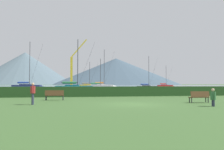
{
  "coord_description": "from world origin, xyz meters",
  "views": [
    {
      "loc": [
        -4.43,
        -16.95,
        1.57
      ],
      "look_at": [
        8.76,
        60.84,
        4.63
      ],
      "focal_mm": 36.38,
      "sensor_mm": 36.0,
      "label": 1
    }
  ],
  "objects_px": {
    "sailboat_slip_5": "(103,86)",
    "dock_crane": "(72,74)",
    "person_standing_walker": "(33,92)",
    "sailboat_slip_3": "(88,86)",
    "sailboat_slip_6": "(99,87)",
    "sailboat_slip_10": "(165,86)",
    "park_bench_near_path": "(55,95)",
    "sailboat_slip_12": "(75,88)",
    "person_seated_viewer": "(213,96)",
    "sailboat_slip_7": "(27,87)",
    "park_bench_under_tree": "(199,96)",
    "sailboat_slip_1": "(148,87)"
  },
  "relations": [
    {
      "from": "sailboat_slip_3",
      "to": "sailboat_slip_10",
      "type": "xyz_separation_m",
      "value": [
        34.81,
        2.01,
        -0.09
      ]
    },
    {
      "from": "sailboat_slip_3",
      "to": "dock_crane",
      "type": "xyz_separation_m",
      "value": [
        -6.61,
        -14.68,
        4.35
      ]
    },
    {
      "from": "person_standing_walker",
      "to": "sailboat_slip_3",
      "type": "bearing_deg",
      "value": 86.34
    },
    {
      "from": "sailboat_slip_3",
      "to": "dock_crane",
      "type": "relative_size",
      "value": 0.62
    },
    {
      "from": "sailboat_slip_7",
      "to": "person_standing_walker",
      "type": "xyz_separation_m",
      "value": [
        10.1,
        -50.77,
        0.19
      ]
    },
    {
      "from": "sailboat_slip_6",
      "to": "park_bench_near_path",
      "type": "distance_m",
      "value": 47.0
    },
    {
      "from": "park_bench_under_tree",
      "to": "person_standing_walker",
      "type": "height_order",
      "value": "person_standing_walker"
    },
    {
      "from": "park_bench_near_path",
      "to": "dock_crane",
      "type": "height_order",
      "value": "dock_crane"
    },
    {
      "from": "sailboat_slip_1",
      "to": "park_bench_near_path",
      "type": "height_order",
      "value": "sailboat_slip_1"
    },
    {
      "from": "sailboat_slip_3",
      "to": "sailboat_slip_5",
      "type": "height_order",
      "value": "sailboat_slip_5"
    },
    {
      "from": "dock_crane",
      "to": "sailboat_slip_10",
      "type": "bearing_deg",
      "value": 21.95
    },
    {
      "from": "sailboat_slip_12",
      "to": "park_bench_near_path",
      "type": "relative_size",
      "value": 6.06
    },
    {
      "from": "person_seated_viewer",
      "to": "sailboat_slip_6",
      "type": "bearing_deg",
      "value": 104.65
    },
    {
      "from": "sailboat_slip_12",
      "to": "park_bench_near_path",
      "type": "distance_m",
      "value": 24.84
    },
    {
      "from": "park_bench_near_path",
      "to": "person_standing_walker",
      "type": "relative_size",
      "value": 1.07
    },
    {
      "from": "sailboat_slip_5",
      "to": "dock_crane",
      "type": "height_order",
      "value": "dock_crane"
    },
    {
      "from": "sailboat_slip_6",
      "to": "sailboat_slip_7",
      "type": "relative_size",
      "value": 0.67
    },
    {
      "from": "dock_crane",
      "to": "sailboat_slip_1",
      "type": "bearing_deg",
      "value": -36.98
    },
    {
      "from": "sailboat_slip_12",
      "to": "person_seated_viewer",
      "type": "distance_m",
      "value": 33.9
    },
    {
      "from": "park_bench_under_tree",
      "to": "sailboat_slip_10",
      "type": "bearing_deg",
      "value": 66.23
    },
    {
      "from": "park_bench_near_path",
      "to": "sailboat_slip_6",
      "type": "bearing_deg",
      "value": 81.06
    },
    {
      "from": "sailboat_slip_1",
      "to": "sailboat_slip_5",
      "type": "height_order",
      "value": "sailboat_slip_5"
    },
    {
      "from": "sailboat_slip_3",
      "to": "park_bench_under_tree",
      "type": "relative_size",
      "value": 6.29
    },
    {
      "from": "sailboat_slip_5",
      "to": "sailboat_slip_10",
      "type": "relative_size",
      "value": 1.42
    },
    {
      "from": "sailboat_slip_1",
      "to": "sailboat_slip_7",
      "type": "bearing_deg",
      "value": 174.24
    },
    {
      "from": "sailboat_slip_6",
      "to": "sailboat_slip_10",
      "type": "distance_m",
      "value": 44.09
    },
    {
      "from": "sailboat_slip_6",
      "to": "person_standing_walker",
      "type": "distance_m",
      "value": 51.6
    },
    {
      "from": "sailboat_slip_10",
      "to": "sailboat_slip_6",
      "type": "bearing_deg",
      "value": -131.98
    },
    {
      "from": "sailboat_slip_10",
      "to": "sailboat_slip_12",
      "type": "xyz_separation_m",
      "value": [
        -40.6,
        -50.14,
        0.08
      ]
    },
    {
      "from": "sailboat_slip_7",
      "to": "park_bench_under_tree",
      "type": "distance_m",
      "value": 56.35
    },
    {
      "from": "sailboat_slip_1",
      "to": "sailboat_slip_12",
      "type": "xyz_separation_m",
      "value": [
        -21.13,
        -16.92,
        0.14
      ]
    },
    {
      "from": "sailboat_slip_1",
      "to": "sailboat_slip_3",
      "type": "relative_size",
      "value": 0.91
    },
    {
      "from": "person_seated_viewer",
      "to": "sailboat_slip_7",
      "type": "bearing_deg",
      "value": 125.23
    },
    {
      "from": "park_bench_near_path",
      "to": "person_standing_walker",
      "type": "distance_m",
      "value": 4.63
    },
    {
      "from": "sailboat_slip_5",
      "to": "sailboat_slip_3",
      "type": "bearing_deg",
      "value": 115.93
    },
    {
      "from": "person_seated_viewer",
      "to": "person_standing_walker",
      "type": "xyz_separation_m",
      "value": [
        -12.59,
        3.41,
        0.29
      ]
    },
    {
      "from": "sailboat_slip_5",
      "to": "person_standing_walker",
      "type": "bearing_deg",
      "value": -94.1
    },
    {
      "from": "sailboat_slip_12",
      "to": "dock_crane",
      "type": "bearing_deg",
      "value": 97.67
    },
    {
      "from": "sailboat_slip_5",
      "to": "sailboat_slip_6",
      "type": "bearing_deg",
      "value": -94.26
    },
    {
      "from": "sailboat_slip_12",
      "to": "person_standing_walker",
      "type": "height_order",
      "value": "sailboat_slip_12"
    },
    {
      "from": "sailboat_slip_3",
      "to": "sailboat_slip_12",
      "type": "bearing_deg",
      "value": -87.98
    },
    {
      "from": "sailboat_slip_6",
      "to": "sailboat_slip_7",
      "type": "bearing_deg",
      "value": 174.29
    },
    {
      "from": "sailboat_slip_5",
      "to": "sailboat_slip_6",
      "type": "height_order",
      "value": "sailboat_slip_5"
    },
    {
      "from": "sailboat_slip_6",
      "to": "dock_crane",
      "type": "bearing_deg",
      "value": 118.63
    },
    {
      "from": "sailboat_slip_3",
      "to": "sailboat_slip_6",
      "type": "xyz_separation_m",
      "value": [
        1.46,
        -26.82,
        -0.06
      ]
    },
    {
      "from": "sailboat_slip_3",
      "to": "sailboat_slip_7",
      "type": "xyz_separation_m",
      "value": [
        -19.22,
        -26.55,
        0.06
      ]
    },
    {
      "from": "sailboat_slip_1",
      "to": "sailboat_slip_10",
      "type": "xyz_separation_m",
      "value": [
        19.47,
        33.22,
        0.06
      ]
    },
    {
      "from": "sailboat_slip_1",
      "to": "sailboat_slip_7",
      "type": "height_order",
      "value": "sailboat_slip_7"
    },
    {
      "from": "sailboat_slip_1",
      "to": "sailboat_slip_3",
      "type": "xyz_separation_m",
      "value": [
        -15.34,
        31.21,
        0.15
      ]
    },
    {
      "from": "person_standing_walker",
      "to": "dock_crane",
      "type": "height_order",
      "value": "dock_crane"
    }
  ]
}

